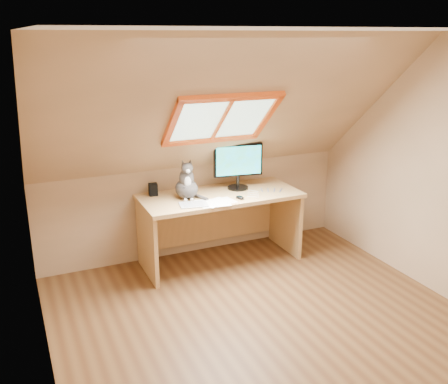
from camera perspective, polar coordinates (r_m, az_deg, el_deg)
ground at (r=4.39m, az=5.41°, el=-15.20°), size 3.50×3.50×0.00m
room_shell at (r=3.74m, az=6.74°, el=2.84°), size 3.52×3.52×2.41m
desk at (r=5.38m, az=-0.74°, el=-2.37°), size 1.68×0.74×0.77m
monitor at (r=5.35m, az=1.63°, el=3.29°), size 0.54×0.23×0.49m
cat at (r=5.08m, az=-4.30°, el=0.89°), size 0.27×0.31×0.42m
desk_speaker at (r=5.24m, az=-8.10°, el=0.29°), size 0.10×0.10×0.13m
graphics_tablet at (r=4.91m, az=-3.50°, el=-1.45°), size 0.30×0.24×0.01m
mouse at (r=5.09m, az=1.83°, el=-0.62°), size 0.09×0.12×0.03m
papers at (r=4.96m, az=-0.62°, el=-1.24°), size 0.35×0.30×0.01m
cables at (r=5.33m, az=4.62°, el=0.06°), size 0.51×0.26×0.01m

